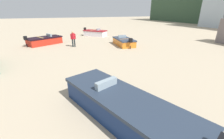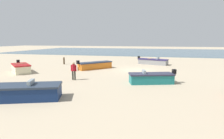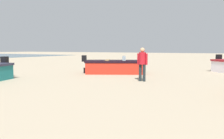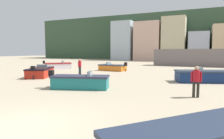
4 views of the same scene
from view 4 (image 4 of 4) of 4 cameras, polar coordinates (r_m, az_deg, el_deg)
The scene contains 15 objects.
ground_plane at distance 6.92m, azimuth -25.27°, elevation -15.24°, with size 160.00×160.00×0.00m, color tan.
headland_hill at distance 70.47m, azimuth 20.21°, elevation 8.26°, with size 90.00×32.00×12.87m, color #334C35.
harbor_pier at distance 34.20m, azimuth 25.75°, elevation 3.07°, with size 16.16×2.40×2.74m, color slate.
townhouse_far_left at distance 54.84m, azimuth 3.56°, elevation 8.18°, with size 5.50×6.21×10.33m, color #ACBCC8.
townhouse_left at distance 52.56m, azimuth 10.43°, elevation 7.97°, with size 6.47×5.64×9.85m, color beige.
townhouse_centre_left at distance 51.55m, azimuth 17.44°, elevation 8.30°, with size 5.42×5.85×10.62m, color beige.
townhouse_centre at distance 51.53m, azimuth 23.70°, elevation 6.00°, with size 4.41×6.68×6.84m, color #ABB3C6.
townhouse_centre_right at distance 51.12m, azimuth 29.57°, elevation 6.58°, with size 4.91×5.40×8.30m, color #D4B78E.
boat_orange_1 at distance 24.25m, azimuth 0.18°, elevation 0.60°, with size 3.65×1.88×1.07m.
boat_red_3 at distance 19.62m, azimuth -19.99°, elevation -0.72°, with size 3.15×3.98×1.15m.
boat_white_4 at distance 27.18m, azimuth -15.30°, elevation 1.02°, with size 3.51×3.47×1.17m.
boat_teal_5 at distance 12.76m, azimuth -9.13°, elevation -3.52°, with size 3.94×2.36×1.15m.
boat_navy_7 at distance 16.95m, azimuth 26.74°, elevation -1.75°, with size 5.51×3.34×1.23m.
beach_walker_foreground at distance 20.27m, azimuth -9.29°, elevation 1.20°, with size 0.35×0.53×1.62m.
beach_walker_distant at distance 10.99m, azimuth 23.17°, elevation -2.55°, with size 0.53×0.36×1.62m.
Camera 4 is at (4.99, -4.17, 2.37)m, focal length 31.65 mm.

